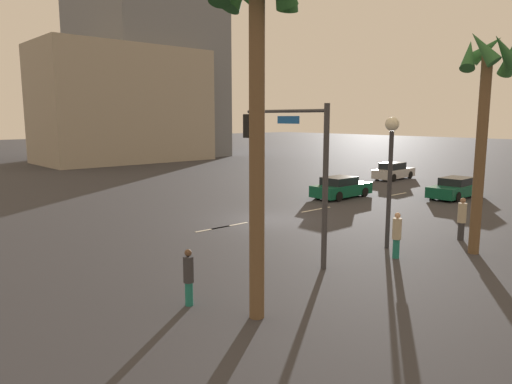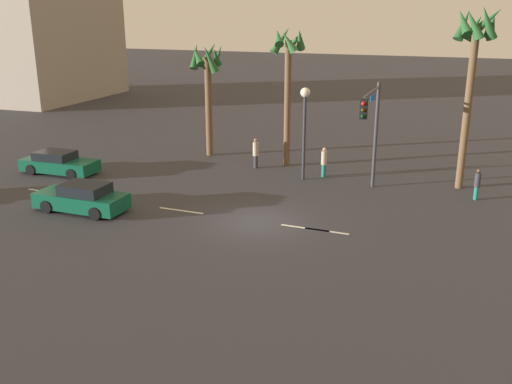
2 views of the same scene
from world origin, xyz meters
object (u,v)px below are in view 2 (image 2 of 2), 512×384
traffic_signal (372,122)px  pedestrian_2 (324,161)px  palm_tree_0 (208,73)px  car_0 (59,163)px  car_2 (82,198)px  pedestrian_0 (477,184)px  pedestrian_1 (256,152)px  palm_tree_2 (288,64)px  palm_tree_1 (474,50)px  streetlamp (305,115)px

traffic_signal → pedestrian_2: 5.00m
palm_tree_0 → car_0: bearing=-130.3°
car_2 → pedestrian_0: 20.24m
pedestrian_1 → palm_tree_2: 5.78m
pedestrian_1 → palm_tree_2: size_ratio=0.22×
traffic_signal → palm_tree_2: palm_tree_2 is taller
pedestrian_2 → pedestrian_0: bearing=-8.5°
pedestrian_1 → palm_tree_1: bearing=1.3°
streetlamp → pedestrian_1: 4.77m
pedestrian_1 → palm_tree_2: bearing=41.8°
car_0 → palm_tree_1: (22.90, 5.91, 6.91)m
palm_tree_0 → palm_tree_1: size_ratio=0.77×
car_0 → palm_tree_1: palm_tree_1 is taller
car_2 → pedestrian_1: 11.82m
car_2 → palm_tree_1: size_ratio=0.47×
traffic_signal → palm_tree_0: bearing=157.8°
pedestrian_0 → palm_tree_2: (-11.55, 3.04, 5.49)m
pedestrian_1 → pedestrian_2: (4.53, -0.36, -0.06)m
pedestrian_0 → pedestrian_2: bearing=171.5°
car_0 → pedestrian_1: size_ratio=2.51×
streetlamp → palm_tree_2: (-2.00, 2.80, 2.54)m
car_0 → palm_tree_2: palm_tree_2 is taller
streetlamp → pedestrian_2: (0.96, 1.04, -2.89)m
pedestrian_1 → palm_tree_1: (12.20, 0.28, 6.54)m
palm_tree_2 → pedestrian_2: bearing=-30.8°
palm_tree_0 → pedestrian_0: bearing=-11.9°
streetlamp → pedestrian_2: streetlamp is taller
car_0 → streetlamp: size_ratio=0.88×
streetlamp → pedestrian_2: size_ratio=3.02×
car_0 → streetlamp: (14.27, 4.23, 3.20)m
car_2 → pedestrian_2: (9.49, 10.36, 0.28)m
traffic_signal → streetlamp: traffic_signal is taller
streetlamp → palm_tree_1: bearing=11.0°
pedestrian_0 → palm_tree_1: 6.99m
pedestrian_1 → palm_tree_0: bearing=154.5°
pedestrian_2 → palm_tree_1: (7.67, 0.64, 6.60)m
car_2 → traffic_signal: 15.25m
pedestrian_1 → palm_tree_0: size_ratio=0.25×
pedestrian_1 → car_0: bearing=-152.3°
car_0 → pedestrian_1: bearing=27.7°
car_2 → traffic_signal: size_ratio=0.79×
pedestrian_0 → palm_tree_1: palm_tree_1 is taller
streetlamp → palm_tree_1: size_ratio=0.55×
streetlamp → palm_tree_2: bearing=125.4°
streetlamp → pedestrian_0: size_ratio=3.23×
streetlamp → pedestrian_2: bearing=47.3°
car_0 → palm_tree_0: bearing=49.7°
pedestrian_1 → palm_tree_2: palm_tree_2 is taller
car_0 → car_2: 7.68m
pedestrian_0 → palm_tree_0: bearing=168.1°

